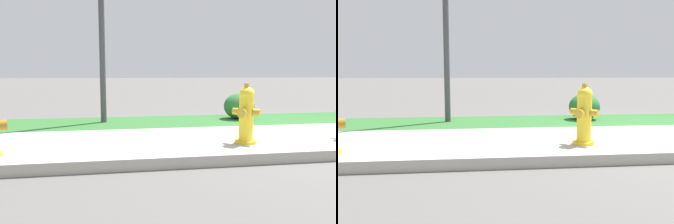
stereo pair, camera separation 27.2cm
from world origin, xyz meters
TOP-DOWN VIEW (x-y plane):
  - ground_plane at (0.00, 0.00)m, footprint 120.00×120.00m
  - sidewalk_pavement at (0.00, 0.00)m, footprint 18.00×2.19m
  - grass_verge at (0.00, 1.90)m, footprint 18.00×1.62m
  - fire_hydrant_far_end at (-1.30, -0.26)m, footprint 0.34×0.34m
  - shrub_bush_far_verge at (-0.47, 2.02)m, footprint 0.62×0.62m

SIDE VIEW (x-z plane):
  - ground_plane at x=0.00m, z-range 0.00..0.00m
  - grass_verge at x=0.00m, z-range 0.00..0.01m
  - sidewalk_pavement at x=0.00m, z-range 0.00..0.01m
  - shrub_bush_far_verge at x=-0.47m, z-range 0.00..0.52m
  - fire_hydrant_far_end at x=-1.30m, z-range -0.01..0.79m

